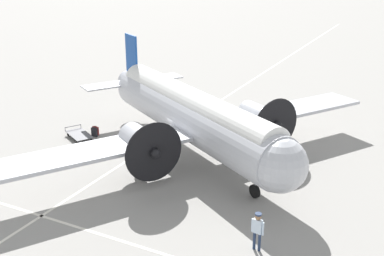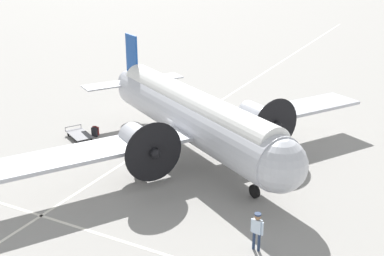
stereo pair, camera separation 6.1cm
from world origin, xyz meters
name	(u,v)px [view 1 (the left image)]	position (x,y,z in m)	size (l,w,h in m)	color
ground_plane	(192,156)	(0.00, 0.00, 0.00)	(300.00, 300.00, 0.00)	gray
apron_line_eastwest	(94,232)	(0.00, -9.46, 0.00)	(120.00, 0.16, 0.01)	silver
apron_line_northsouth	(149,147)	(-3.06, 0.00, 0.00)	(0.16, 120.00, 0.01)	silver
airliner_main	(196,117)	(0.39, -0.24, 2.62)	(17.74, 20.99, 6.08)	silver
crew_foreground	(258,227)	(6.81, -7.45, 1.08)	(0.58, 0.33, 1.72)	navy
suitcase_near_door	(96,131)	(-7.34, 0.16, 0.29)	(0.46, 0.15, 0.61)	maroon
suitcase_upright_spare	(94,132)	(-7.22, -0.14, 0.30)	(0.43, 0.14, 0.64)	#232328
baggage_cart	(79,134)	(-7.88, -0.88, 0.28)	(2.53, 2.11, 0.56)	#56565B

